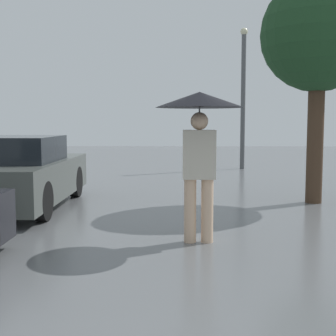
# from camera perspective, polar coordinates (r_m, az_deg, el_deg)

# --- Properties ---
(pedestrian) EXTENTS (1.14, 1.14, 1.97)m
(pedestrian) POSITION_cam_1_polar(r_m,az_deg,el_deg) (6.08, 3.85, 5.54)
(pedestrian) COLOR beige
(pedestrian) RESTS_ON ground_plane
(parked_car_farthest) EXTENTS (1.76, 3.96, 1.33)m
(parked_car_farthest) POSITION_cam_1_polar(r_m,az_deg,el_deg) (9.07, -17.79, -0.71)
(parked_car_farthest) COLOR #4C514C
(parked_car_farthest) RESTS_ON ground_plane
(tree) EXTENTS (2.20, 2.20, 4.36)m
(tree) POSITION_cam_1_polar(r_m,az_deg,el_deg) (9.69, 17.86, 15.05)
(tree) COLOR #473323
(tree) RESTS_ON ground_plane
(street_lamp) EXTENTS (0.25, 0.25, 4.67)m
(street_lamp) POSITION_cam_1_polar(r_m,az_deg,el_deg) (16.00, 9.15, 8.94)
(street_lamp) COLOR #515456
(street_lamp) RESTS_ON ground_plane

